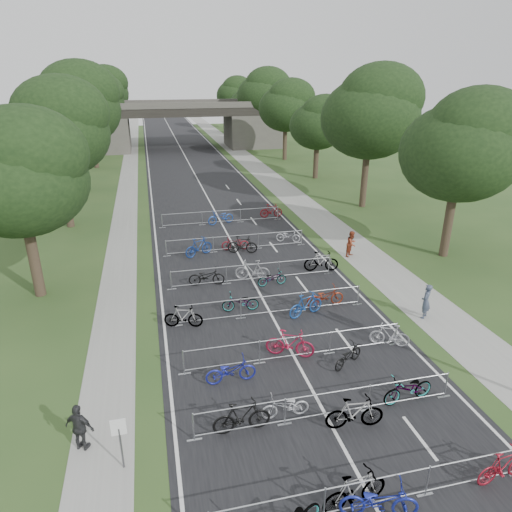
# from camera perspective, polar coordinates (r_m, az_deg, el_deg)

# --- Properties ---
(ground) EXTENTS (200.00, 200.00, 0.00)m
(ground) POSITION_cam_1_polar(r_m,az_deg,el_deg) (14.75, 14.68, -28.02)
(ground) COLOR #2E4C20
(ground) RESTS_ON ground
(road) EXTENTS (11.00, 140.00, 0.01)m
(road) POSITION_cam_1_polar(r_m,az_deg,el_deg) (59.36, -8.17, 11.02)
(road) COLOR black
(road) RESTS_ON ground
(sidewalk_right) EXTENTS (3.00, 140.00, 0.01)m
(sidewalk_right) POSITION_cam_1_polar(r_m,az_deg,el_deg) (60.60, -0.48, 11.46)
(sidewalk_right) COLOR gray
(sidewalk_right) RESTS_ON ground
(sidewalk_left) EXTENTS (2.00, 140.00, 0.01)m
(sidewalk_left) POSITION_cam_1_polar(r_m,az_deg,el_deg) (59.16, -15.53, 10.41)
(sidewalk_left) COLOR gray
(sidewalk_left) RESTS_ON ground
(lane_markings) EXTENTS (0.12, 140.00, 0.00)m
(lane_markings) POSITION_cam_1_polar(r_m,az_deg,el_deg) (59.36, -8.17, 11.02)
(lane_markings) COLOR silver
(lane_markings) RESTS_ON ground
(overpass_bridge) EXTENTS (31.00, 8.00, 7.05)m
(overpass_bridge) POSITION_cam_1_polar(r_m,az_deg,el_deg) (73.65, -9.55, 15.84)
(overpass_bridge) COLOR #4E4A45
(overpass_bridge) RESTS_ON ground
(park_sign) EXTENTS (0.45, 0.06, 1.83)m
(park_sign) POSITION_cam_1_polar(r_m,az_deg,el_deg) (14.91, -16.70, -20.62)
(park_sign) COLOR #4C4C51
(park_sign) RESTS_ON ground
(tree_left_0) EXTENTS (6.72, 6.72, 10.25)m
(tree_left_0) POSITION_cam_1_polar(r_m,az_deg,el_deg) (25.18, -27.47, 8.94)
(tree_left_0) COLOR #33261C
(tree_left_0) RESTS_ON ground
(tree_right_0) EXTENTS (7.17, 7.17, 10.93)m
(tree_right_0) POSITION_cam_1_polar(r_m,az_deg,el_deg) (30.54, 24.46, 12.19)
(tree_right_0) COLOR #33261C
(tree_right_0) RESTS_ON ground
(tree_left_1) EXTENTS (7.56, 7.56, 11.53)m
(tree_left_1) POSITION_cam_1_polar(r_m,az_deg,el_deg) (36.70, -23.63, 14.28)
(tree_left_1) COLOR #33261C
(tree_left_1) RESTS_ON ground
(tree_right_1) EXTENTS (8.18, 8.18, 12.47)m
(tree_right_1) POSITION_cam_1_polar(r_m,az_deg,el_deg) (40.56, 14.29, 16.82)
(tree_right_1) COLOR #33261C
(tree_right_1) RESTS_ON ground
(tree_left_2) EXTENTS (8.40, 8.40, 12.81)m
(tree_left_2) POSITION_cam_1_polar(r_m,az_deg,el_deg) (48.47, -21.57, 17.03)
(tree_left_2) COLOR #33261C
(tree_left_2) RESTS_ON ground
(tree_right_2) EXTENTS (6.16, 6.16, 9.39)m
(tree_right_2) POSITION_cam_1_polar(r_m,az_deg,el_deg) (51.66, 7.87, 16.08)
(tree_right_2) COLOR #33261C
(tree_right_2) RESTS_ON ground
(tree_left_3) EXTENTS (6.72, 6.72, 10.25)m
(tree_left_3) POSITION_cam_1_polar(r_m,az_deg,el_deg) (60.47, -19.97, 16.39)
(tree_left_3) COLOR #33261C
(tree_left_3) RESTS_ON ground
(tree_right_3) EXTENTS (7.17, 7.17, 10.93)m
(tree_right_3) POSITION_cam_1_polar(r_m,az_deg,el_deg) (62.89, 3.86, 18.16)
(tree_right_3) COLOR #33261C
(tree_right_3) RESTS_ON ground
(tree_left_4) EXTENTS (7.56, 7.56, 11.53)m
(tree_left_4) POSITION_cam_1_polar(r_m,az_deg,el_deg) (72.35, -19.16, 17.88)
(tree_left_4) COLOR #33261C
(tree_left_4) RESTS_ON ground
(tree_right_4) EXTENTS (8.18, 8.18, 12.47)m
(tree_right_4) POSITION_cam_1_polar(r_m,az_deg,el_deg) (74.38, 1.01, 19.55)
(tree_right_4) COLOR #33261C
(tree_right_4) RESTS_ON ground
(tree_left_5) EXTENTS (8.40, 8.40, 12.81)m
(tree_left_5) POSITION_cam_1_polar(r_m,az_deg,el_deg) (84.26, -18.57, 18.94)
(tree_left_5) COLOR #33261C
(tree_left_5) RESTS_ON ground
(tree_right_5) EXTENTS (6.16, 6.16, 9.39)m
(tree_right_5) POSITION_cam_1_polar(r_m,az_deg,el_deg) (86.14, -1.08, 18.59)
(tree_right_5) COLOR #33261C
(tree_right_5) RESTS_ON ground
(tree_left_6) EXTENTS (6.72, 6.72, 10.25)m
(tree_left_6) POSITION_cam_1_polar(r_m,az_deg,el_deg) (96.29, -17.94, 18.29)
(tree_left_6) COLOR #33261C
(tree_left_6) RESTS_ON ground
(tree_right_6) EXTENTS (7.17, 7.17, 10.93)m
(tree_right_6) POSITION_cam_1_polar(r_m,az_deg,el_deg) (97.83, -2.69, 19.56)
(tree_right_6) COLOR #33261C
(tree_right_6) RESTS_ON ground
(barrier_row_0) EXTENTS (9.70, 0.08, 1.10)m
(barrier_row_0) POSITION_cam_1_polar(r_m,az_deg,el_deg) (14.34, 14.91, -26.61)
(barrier_row_0) COLOR #A5A8AD
(barrier_row_0) RESTS_ON ground
(barrier_row_1) EXTENTS (9.70, 0.08, 1.10)m
(barrier_row_1) POSITION_cam_1_polar(r_m,az_deg,el_deg) (16.64, 8.96, -17.89)
(barrier_row_1) COLOR #A5A8AD
(barrier_row_1) RESTS_ON ground
(barrier_row_2) EXTENTS (9.70, 0.08, 1.10)m
(barrier_row_2) POSITION_cam_1_polar(r_m,az_deg,el_deg) (19.33, 4.94, -11.32)
(barrier_row_2) COLOR #A5A8AD
(barrier_row_2) RESTS_ON ground
(barrier_row_3) EXTENTS (9.70, 0.08, 1.10)m
(barrier_row_3) POSITION_cam_1_polar(r_m,az_deg,el_deg) (22.45, 1.93, -6.15)
(barrier_row_3) COLOR #A5A8AD
(barrier_row_3) RESTS_ON ground
(barrier_row_4) EXTENTS (9.70, 0.08, 1.10)m
(barrier_row_4) POSITION_cam_1_polar(r_m,az_deg,el_deg) (25.93, -0.39, -2.08)
(barrier_row_4) COLOR #A5A8AD
(barrier_row_4) RESTS_ON ground
(barrier_row_5) EXTENTS (9.70, 0.08, 1.10)m
(barrier_row_5) POSITION_cam_1_polar(r_m,az_deg,el_deg) (30.47, -2.51, 1.66)
(barrier_row_5) COLOR #A5A8AD
(barrier_row_5) RESTS_ON ground
(barrier_row_6) EXTENTS (9.70, 0.08, 1.10)m
(barrier_row_6) POSITION_cam_1_polar(r_m,az_deg,el_deg) (36.07, -4.35, 4.89)
(barrier_row_6) COLOR #A5A8AD
(barrier_row_6) RESTS_ON ground
(bike_1) EXTENTS (2.06, 0.84, 1.20)m
(bike_1) POSITION_cam_1_polar(r_m,az_deg,el_deg) (14.18, 12.26, -26.71)
(bike_1) COLOR #A5A8AD
(bike_1) RESTS_ON ground
(bike_2) EXTENTS (2.25, 1.28, 1.12)m
(bike_2) POSITION_cam_1_polar(r_m,az_deg,el_deg) (14.14, 15.13, -27.46)
(bike_2) COLOR navy
(bike_2) RESTS_ON ground
(bike_3) EXTENTS (1.89, 0.70, 1.11)m
(bike_3) POSITION_cam_1_polar(r_m,az_deg,el_deg) (16.21, 28.56, -22.08)
(bike_3) COLOR maroon
(bike_3) RESTS_ON ground
(bike_4) EXTENTS (1.97, 0.59, 1.18)m
(bike_4) POSITION_cam_1_polar(r_m,az_deg,el_deg) (15.93, -1.80, -19.49)
(bike_4) COLOR black
(bike_4) RESTS_ON ground
(bike_5) EXTENTS (1.71, 0.64, 0.89)m
(bike_5) POSITION_cam_1_polar(r_m,az_deg,el_deg) (16.56, 3.69, -18.28)
(bike_5) COLOR #B8BAC1
(bike_5) RESTS_ON ground
(bike_6) EXTENTS (2.06, 0.79, 1.21)m
(bike_6) POSITION_cam_1_polar(r_m,az_deg,el_deg) (16.38, 12.24, -18.64)
(bike_6) COLOR #A5A8AD
(bike_6) RESTS_ON ground
(bike_7) EXTENTS (2.11, 0.95, 1.07)m
(bike_7) POSITION_cam_1_polar(r_m,az_deg,el_deg) (17.96, 18.51, -15.52)
(bike_7) COLOR #A5A8AD
(bike_7) RESTS_ON ground
(bike_8) EXTENTS (1.98, 0.72, 1.03)m
(bike_8) POSITION_cam_1_polar(r_m,az_deg,el_deg) (18.03, -3.17, -14.13)
(bike_8) COLOR #1B2194
(bike_8) RESTS_ON ground
(bike_9) EXTENTS (2.12, 1.39, 1.24)m
(bike_9) POSITION_cam_1_polar(r_m,az_deg,el_deg) (19.42, 4.27, -10.86)
(bike_9) COLOR maroon
(bike_9) RESTS_ON ground
(bike_10) EXTENTS (1.77, 1.38, 0.90)m
(bike_10) POSITION_cam_1_polar(r_m,az_deg,el_deg) (19.30, 11.43, -12.14)
(bike_10) COLOR black
(bike_10) RESTS_ON ground
(bike_11) EXTENTS (1.76, 1.20, 1.03)m
(bike_11) POSITION_cam_1_polar(r_m,az_deg,el_deg) (20.93, 16.37, -9.49)
(bike_11) COLOR #AAABB1
(bike_11) RESTS_ON ground
(bike_12) EXTENTS (1.90, 0.96, 1.10)m
(bike_12) POSITION_cam_1_polar(r_m,az_deg,el_deg) (21.69, -9.08, -7.51)
(bike_12) COLOR #A5A8AD
(bike_12) RESTS_ON ground
(bike_13) EXTENTS (1.90, 0.83, 0.97)m
(bike_13) POSITION_cam_1_polar(r_m,az_deg,el_deg) (22.83, -1.95, -5.81)
(bike_13) COLOR #A5A8AD
(bike_13) RESTS_ON ground
(bike_14) EXTENTS (2.06, 1.17, 1.19)m
(bike_14) POSITION_cam_1_polar(r_m,az_deg,el_deg) (22.48, 6.26, -6.09)
(bike_14) COLOR #1D4CA0
(bike_14) RESTS_ON ground
(bike_15) EXTENTS (2.04, 0.81, 1.06)m
(bike_15) POSITION_cam_1_polar(r_m,az_deg,el_deg) (23.54, 8.64, -5.05)
(bike_15) COLOR maroon
(bike_15) RESTS_ON ground
(bike_16) EXTENTS (2.07, 0.94, 1.05)m
(bike_16) POSITION_cam_1_polar(r_m,az_deg,el_deg) (25.64, -6.20, -2.57)
(bike_16) COLOR black
(bike_16) RESTS_ON ground
(bike_17) EXTENTS (2.10, 1.11, 1.21)m
(bike_17) POSITION_cam_1_polar(r_m,az_deg,el_deg) (26.09, -0.45, -1.78)
(bike_17) COLOR gray
(bike_17) RESTS_ON ground
(bike_18) EXTENTS (1.73, 0.72, 0.89)m
(bike_18) POSITION_cam_1_polar(r_m,az_deg,el_deg) (25.49, 2.01, -2.80)
(bike_18) COLOR #A5A8AD
(bike_18) RESTS_ON ground
(bike_19) EXTENTS (2.15, 0.99, 1.25)m
(bike_19) POSITION_cam_1_polar(r_m,az_deg,el_deg) (27.50, 8.16, -0.68)
(bike_19) COLOR #A5A8AD
(bike_19) RESTS_ON ground
(bike_20) EXTENTS (2.09, 1.47, 1.23)m
(bike_20) POSITION_cam_1_polar(r_m,az_deg,el_deg) (29.74, -7.17, 1.13)
(bike_20) COLOR navy
(bike_20) RESTS_ON ground
(bike_21) EXTENTS (1.89, 0.81, 0.96)m
(bike_21) POSITION_cam_1_polar(r_m,az_deg,el_deg) (30.57, -2.61, 1.61)
(bike_21) COLOR maroon
(bike_21) RESTS_ON ground
(bike_22) EXTENTS (2.05, 1.06, 1.19)m
(bike_22) POSITION_cam_1_polar(r_m,az_deg,el_deg) (29.95, -1.71, 1.41)
(bike_22) COLOR black
(bike_22) RESTS_ON ground
(bike_23) EXTENTS (1.80, 1.20, 0.89)m
(bike_23) POSITION_cam_1_polar(r_m,az_deg,el_deg) (32.11, 4.05, 2.52)
(bike_23) COLOR silver
(bike_23) RESTS_ON ground
(bike_26) EXTENTS (2.28, 1.32, 1.14)m
(bike_26) POSITION_cam_1_polar(r_m,az_deg,el_deg) (35.94, -4.42, 4.87)
(bike_26) COLOR #1C429E
(bike_26) RESTS_ON ground
(bike_27) EXTENTS (1.89, 0.58, 1.13)m
(bike_27) POSITION_cam_1_polar(r_m,az_deg,el_deg) (37.56, 1.91, 5.67)
(bike_27) COLOR maroon
(bike_27) RESTS_ON ground
(pedestrian_a) EXTENTS (0.76, 0.74, 1.75)m
(pedestrian_a) POSITION_cam_1_polar(r_m,az_deg,el_deg) (23.53, 20.47, -5.35)
(pedestrian_a) COLOR #3A4357
(pedestrian_a) RESTS_ON ground
(pedestrian_b) EXTENTS (1.04, 1.01, 1.69)m
(pedestrian_b) POSITION_cam_1_polar(r_m,az_deg,el_deg) (30.02, 11.87, 1.49)
(pedestrian_b) COLOR maroon
(pedestrian_b) RESTS_ON ground
(pedestrian_c) EXTENTS (1.06, 0.81, 1.67)m
(pedestrian_c) POSITION_cam_1_polar(r_m,az_deg,el_deg) (16.17, -21.16, -19.40)
(pedestrian_c) COLOR #28292B
(pedestrian_c) RESTS_ON ground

